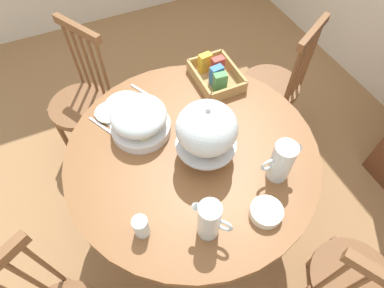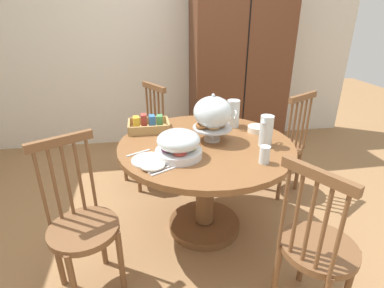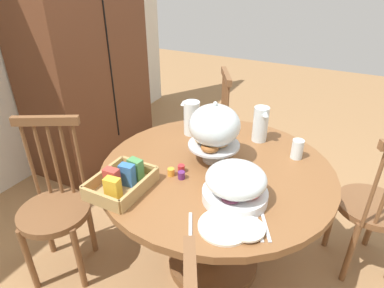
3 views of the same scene
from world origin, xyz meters
name	(u,v)px [view 3 (image 3 of 3)]	position (x,y,z in m)	size (l,w,h in m)	color
ground_plane	(200,261)	(0.00, 0.00, 0.00)	(10.00, 10.00, 0.00)	#997047
wooden_armoire	(84,57)	(0.75, 1.50, 0.98)	(1.18, 0.60, 1.96)	brown
dining_table	(216,197)	(0.02, -0.08, 0.54)	(1.24, 1.24, 0.74)	brown
windsor_chair_near_window	(207,135)	(0.83, 0.35, 0.45)	(0.45, 0.45, 0.97)	brown
windsor_chair_by_cabinet	(56,209)	(-0.41, 0.73, 0.45)	(0.45, 0.45, 0.97)	brown
windsor_chair_far_side	(374,209)	(0.44, -0.90, 0.45)	(0.45, 0.45, 0.97)	brown
pastry_stand_with_dome	(214,128)	(0.07, -0.04, 0.94)	(0.28, 0.28, 0.34)	silver
fruit_platter_covered	(236,184)	(-0.20, -0.26, 0.83)	(0.30, 0.30, 0.18)	silver
orange_juice_pitcher	(192,119)	(0.30, 0.22, 0.84)	(0.10, 0.18, 0.22)	silver
milk_pitcher	(260,125)	(0.42, -0.19, 0.84)	(0.15, 0.13, 0.22)	silver
cereal_basket	(122,182)	(-0.37, 0.24, 0.78)	(0.32, 0.24, 0.12)	tan
china_plate_large	(224,226)	(-0.39, -0.29, 0.75)	(0.22, 0.22, 0.01)	white
china_plate_small	(247,228)	(-0.37, -0.38, 0.76)	(0.15, 0.15, 0.01)	white
cereal_bowl	(223,126)	(0.45, 0.06, 0.76)	(0.14, 0.14, 0.04)	white
drinking_glass	(297,149)	(0.31, -0.44, 0.80)	(0.06, 0.06, 0.11)	silver
jam_jar_strawberry	(181,169)	(-0.11, 0.06, 0.76)	(0.04, 0.04, 0.04)	#B7282D
jam_jar_apricot	(171,172)	(-0.16, 0.09, 0.76)	(0.04, 0.04, 0.04)	orange
jam_jar_grape	(181,175)	(-0.16, 0.03, 0.76)	(0.04, 0.04, 0.04)	#5B2366
table_knife	(258,227)	(-0.32, -0.42, 0.74)	(0.17, 0.01, 0.01)	silver
dinner_fork	(266,227)	(-0.31, -0.44, 0.74)	(0.17, 0.01, 0.01)	silver
soup_spoon	(190,227)	(-0.45, -0.17, 0.74)	(0.17, 0.01, 0.01)	silver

